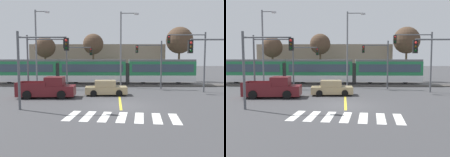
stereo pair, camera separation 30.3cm
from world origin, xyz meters
The scene contains 27 objects.
ground_plane centered at (0.00, 0.00, 0.00)m, with size 200.00×200.00×0.00m, color #3D3D3F.
track_bed centered at (0.00, 14.57, 0.09)m, with size 120.00×4.00×0.18m, color #56514C.
rail_near centered at (0.00, 13.85, 0.23)m, with size 120.00×0.08×0.10m, color #939399.
rail_far centered at (0.00, 15.29, 0.23)m, with size 120.00×0.08×0.10m, color #939399.
light_rail_tram centered at (-3.48, 14.57, 2.05)m, with size 28.00×2.64×3.43m.
crosswalk_stripe_0 centered at (-3.28, -3.45, 0.00)m, with size 0.56×2.80×0.01m, color silver.
crosswalk_stripe_1 centered at (-2.19, -3.58, 0.00)m, with size 0.56×2.80×0.01m, color silver.
crosswalk_stripe_2 centered at (-1.09, -3.70, 0.00)m, with size 0.56×2.80×0.01m, color silver.
crosswalk_stripe_3 centered at (0.00, -3.83, 0.00)m, with size 0.56×2.80×0.01m, color silver.
crosswalk_stripe_4 centered at (1.09, -3.95, 0.00)m, with size 0.56×2.80×0.01m, color silver.
crosswalk_stripe_5 centered at (2.19, -4.08, 0.00)m, with size 0.56×2.80×0.01m, color silver.
crosswalk_stripe_6 centered at (3.28, -4.21, 0.00)m, with size 0.56×2.80×0.01m, color silver.
lane_centre_line centered at (0.00, 5.37, 0.00)m, with size 0.20×14.40×0.01m, color gold.
sedan_crossing centered at (-1.36, 5.27, 0.70)m, with size 4.30×2.13×1.52m.
pickup_truck centered at (-6.87, 3.78, 0.84)m, with size 5.47×2.39×1.98m.
traffic_light_near_left centered at (-6.12, -1.69, 3.77)m, with size 3.75×0.38×5.69m.
traffic_light_near_right centered at (6.98, -2.05, 3.65)m, with size 3.75×0.38×5.54m.
traffic_light_mid_right centered at (8.06, 7.57, 4.44)m, with size 4.25×0.38×6.62m.
traffic_light_far_right centered at (4.16, 10.50, 3.83)m, with size 3.25×0.38×5.90m.
traffic_light_far_left centered at (-5.27, 10.39, 3.65)m, with size 3.25×0.38×5.62m.
traffic_light_mid_left centered at (-8.31, 6.45, 4.12)m, with size 4.25×0.38×6.20m.
street_lamp_west centered at (-10.30, 11.42, 5.46)m, with size 1.89×0.28×9.82m.
street_lamp_centre centered at (0.51, 12.06, 5.46)m, with size 2.38×0.28×9.69m.
bare_tree_far_west centered at (-11.61, 19.24, 5.50)m, with size 3.30×3.30×7.19m.
bare_tree_west centered at (-3.87, 18.95, 5.96)m, with size 3.25×3.25×7.63m.
bare_tree_east centered at (9.90, 19.79, 6.62)m, with size 4.26×4.26×8.78m.
building_backdrop_far centered at (-3.56, 25.73, 3.11)m, with size 23.76×6.00×6.22m, color gray.
Camera 1 is at (-0.46, -18.69, 3.74)m, focal length 38.00 mm.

